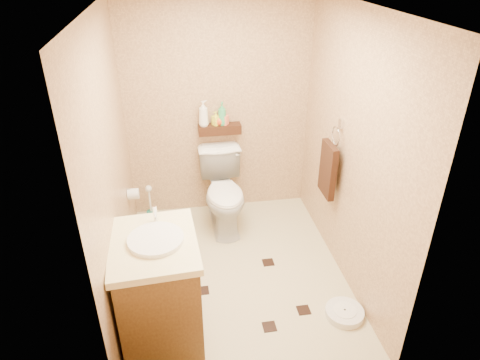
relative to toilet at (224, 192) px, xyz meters
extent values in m
plane|color=#C6B791|center=(0.00, -0.83, -0.42)|extent=(2.50, 2.50, 0.00)
cube|color=tan|center=(0.00, 0.42, 0.78)|extent=(2.00, 0.04, 2.40)
cube|color=tan|center=(0.00, -2.08, 0.78)|extent=(2.00, 0.04, 2.40)
cube|color=tan|center=(-1.00, -0.83, 0.78)|extent=(0.04, 2.50, 2.40)
cube|color=tan|center=(1.00, -0.83, 0.78)|extent=(0.04, 2.50, 2.40)
cube|color=silver|center=(0.00, -0.83, 1.98)|extent=(2.00, 2.50, 0.02)
cube|color=#381E0F|center=(0.00, 0.34, 0.60)|extent=(0.46, 0.14, 0.10)
cube|color=black|center=(-0.34, -1.02, -0.42)|extent=(0.11, 0.11, 0.01)
cube|color=black|center=(0.34, -0.73, -0.42)|extent=(0.11, 0.11, 0.01)
cube|color=black|center=(0.17, -1.52, -0.42)|extent=(0.11, 0.11, 0.01)
cube|color=black|center=(-0.48, -0.28, -0.42)|extent=(0.11, 0.11, 0.01)
cube|color=black|center=(0.50, -1.39, -0.42)|extent=(0.11, 0.11, 0.01)
cube|color=black|center=(-0.06, -0.20, -0.42)|extent=(0.11, 0.11, 0.01)
imported|color=white|center=(0.00, 0.00, 0.00)|extent=(0.49, 0.83, 0.84)
cube|color=brown|center=(-0.70, -1.44, 0.01)|extent=(0.62, 0.74, 0.87)
cube|color=beige|center=(-0.70, -1.44, 0.48)|extent=(0.66, 0.79, 0.06)
cylinder|color=white|center=(-0.67, -1.44, 0.51)|extent=(0.40, 0.40, 0.06)
cylinder|color=silver|center=(-0.67, -1.19, 0.58)|extent=(0.03, 0.03, 0.13)
cylinder|color=silver|center=(0.82, -1.51, -0.39)|extent=(0.36, 0.36, 0.06)
cylinder|color=white|center=(0.82, -1.51, -0.36)|extent=(0.20, 0.20, 0.01)
cylinder|color=#1B6F61|center=(-0.82, 0.24, -0.36)|extent=(0.10, 0.10, 0.11)
cylinder|color=silver|center=(-0.82, 0.24, -0.16)|extent=(0.02, 0.02, 0.32)
sphere|color=silver|center=(-0.82, 0.24, -0.01)|extent=(0.07, 0.07, 0.07)
cube|color=silver|center=(0.99, -0.58, 0.96)|extent=(0.03, 0.06, 0.08)
torus|color=silver|center=(0.95, -0.58, 0.84)|extent=(0.02, 0.19, 0.19)
cube|color=#371D10|center=(0.91, -0.58, 0.50)|extent=(0.06, 0.30, 0.52)
cylinder|color=silver|center=(-0.94, -0.18, 0.18)|extent=(0.11, 0.11, 0.11)
cylinder|color=silver|center=(-0.98, -0.18, 0.24)|extent=(0.04, 0.02, 0.02)
imported|color=white|center=(-0.16, 0.34, 0.79)|extent=(0.14, 0.14, 0.28)
imported|color=yellow|center=(-0.03, 0.34, 0.73)|extent=(0.10, 0.10, 0.15)
imported|color=#E7481B|center=(0.00, 0.34, 0.71)|extent=(0.14, 0.14, 0.13)
imported|color=#38A863|center=(0.03, 0.34, 0.77)|extent=(0.12, 0.12, 0.25)
imported|color=#FF7A54|center=(0.06, 0.34, 0.73)|extent=(0.10, 0.10, 0.16)
camera|label=1|loc=(-0.48, -3.96, 2.36)|focal=32.00mm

